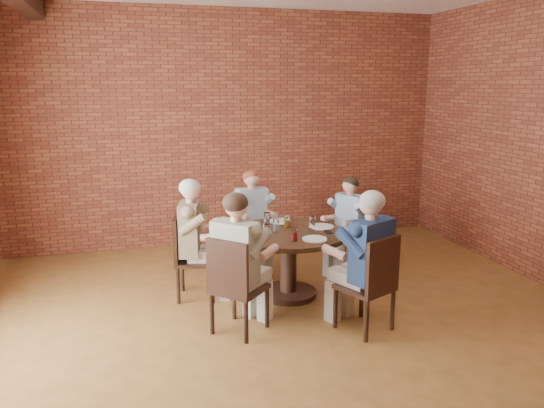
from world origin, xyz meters
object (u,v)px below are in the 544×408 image
object	(u,v)px
chair_a	(350,235)
chair_d	(234,283)
diner_a	(347,226)
diner_e	(366,261)
diner_c	(196,240)
diner_d	(239,263)
chair_e	(373,281)
diner_b	(253,220)
dining_table	(288,251)
smartphone	(328,232)
chair_c	(188,254)
chair_b	(251,229)

from	to	relation	value
chair_a	chair_d	bearing A→B (deg)	-82.54
diner_a	diner_e	xyz separation A→B (m)	(-0.49, -1.53, 0.08)
diner_c	diner_d	bearing A→B (deg)	-150.01
diner_d	chair_e	xyz separation A→B (m)	(1.21, -0.38, -0.17)
diner_a	chair_e	xyz separation A→B (m)	(-0.45, -1.62, -0.09)
chair_d	chair_a	bearing A→B (deg)	-97.84
diner_b	diner_c	world-z (taller)	diner_c
diner_b	chair_d	xyz separation A→B (m)	(-0.63, -1.83, -0.12)
chair_d	dining_table	bearing A→B (deg)	-90.00
diner_a	smartphone	distance (m)	0.87
diner_b	dining_table	bearing A→B (deg)	-90.00
diner_c	chair_c	bearing A→B (deg)	90.00
diner_b	diner_d	distance (m)	1.85
diner_d	dining_table	bearing A→B (deg)	-90.00
chair_e	diner_c	bearing A→B (deg)	-65.97
chair_d	diner_d	world-z (taller)	diner_d
diner_c	chair_e	xyz separation A→B (m)	(1.49, -1.32, -0.15)
diner_a	diner_c	distance (m)	1.96
diner_b	diner_d	xyz separation A→B (m)	(-0.57, -1.76, 0.05)
chair_e	diner_e	distance (m)	0.19
dining_table	chair_d	world-z (taller)	chair_d
diner_c	diner_e	bearing A→B (deg)	-117.14
diner_e	chair_c	bearing A→B (deg)	-63.70
diner_b	chair_c	bearing A→B (deg)	-147.50
chair_a	chair_e	xyz separation A→B (m)	(-0.51, -1.65, 0.04)
dining_table	chair_c	xyz separation A→B (m)	(-1.08, 0.26, -0.02)
diner_c	chair_d	xyz separation A→B (m)	(0.22, -1.01, -0.15)
dining_table	diner_c	xyz separation A→B (m)	(-1.00, 0.24, 0.14)
diner_b	diner_e	distance (m)	2.14
diner_d	diner_e	bearing A→B (deg)	-148.84
dining_table	smartphone	size ratio (longest dim) A/B	9.17
smartphone	chair_b	bearing A→B (deg)	118.10
diner_a	smartphone	bearing A→B (deg)	-67.82
diner_b	diner_e	size ratio (longest dim) A/B	0.92
chair_c	smartphone	bearing A→B (deg)	-91.64
diner_c	diner_e	size ratio (longest dim) A/B	0.97
dining_table	chair_b	distance (m)	1.14
diner_c	smartphone	bearing A→B (deg)	-91.74
dining_table	chair_a	world-z (taller)	chair_a
chair_a	chair_b	bearing A→B (deg)	-145.30
diner_d	chair_d	bearing A→B (deg)	90.00
diner_b	smartphone	bearing A→B (deg)	-73.03
diner_a	diner_c	world-z (taller)	diner_c
diner_b	smartphone	world-z (taller)	diner_b
dining_table	smartphone	world-z (taller)	smartphone
diner_c	diner_d	size ratio (longest dim) A/B	0.98
diner_c	diner_d	xyz separation A→B (m)	(0.28, -0.94, 0.01)
diner_b	chair_c	xyz separation A→B (m)	(-0.93, -0.80, -0.12)
diner_a	diner_d	bearing A→B (deg)	-82.64
chair_c	diner_b	bearing A→B (deg)	-36.17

